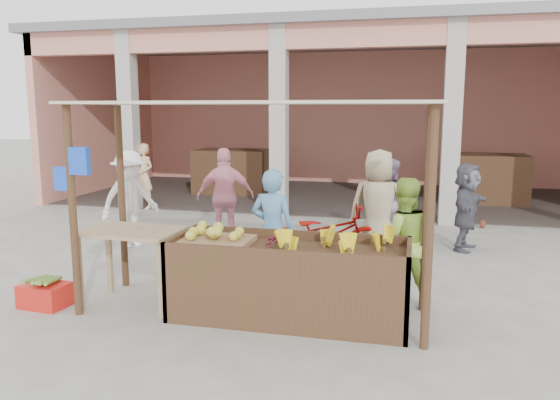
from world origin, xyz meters
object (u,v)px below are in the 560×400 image
(red_crate, at_px, (45,295))
(side_table, at_px, (132,241))
(vendor_blue, at_px, (273,227))
(motorcycle, at_px, (324,234))
(vendor_green, at_px, (403,238))
(fruit_stall, at_px, (289,283))

(red_crate, bearing_deg, side_table, 24.11)
(vendor_blue, bearing_deg, motorcycle, -104.17)
(red_crate, relative_size, vendor_green, 0.33)
(fruit_stall, xyz_separation_m, vendor_blue, (-0.41, 0.85, 0.44))
(vendor_green, relative_size, motorcycle, 0.83)
(side_table, xyz_separation_m, vendor_green, (3.10, 0.76, 0.04))
(vendor_green, xyz_separation_m, motorcycle, (-1.13, 1.24, -0.30))
(fruit_stall, distance_m, side_table, 1.93)
(fruit_stall, height_order, motorcycle, motorcycle)
(vendor_blue, bearing_deg, red_crate, 33.48)
(side_table, height_order, motorcycle, motorcycle)
(red_crate, bearing_deg, motorcycle, 43.72)
(vendor_blue, height_order, motorcycle, vendor_blue)
(fruit_stall, distance_m, vendor_blue, 1.04)
(vendor_green, bearing_deg, side_table, 2.31)
(motorcycle, bearing_deg, side_table, 119.33)
(fruit_stall, height_order, side_table, side_table)
(motorcycle, bearing_deg, red_crate, 112.23)
(side_table, distance_m, motorcycle, 2.82)
(vendor_green, bearing_deg, vendor_blue, -14.52)
(fruit_stall, relative_size, side_table, 2.25)
(side_table, relative_size, vendor_green, 0.72)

